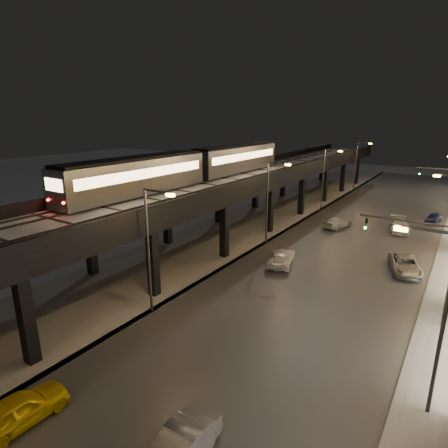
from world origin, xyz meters
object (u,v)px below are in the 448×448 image
Objects in this scene: car_onc_red at (433,219)px; car_onc_white at (399,226)px; car_mid_silver at (280,259)px; car_mid_dark at (338,223)px; car_taxi at (19,411)px; car_onc_dark at (405,265)px; car_near_white at (284,257)px; subway_train at (195,165)px.

car_onc_white is at bearing -107.81° from car_onc_red.
car_mid_dark is at bearing -111.88° from car_mid_silver.
car_taxi is 30.70m from car_onc_dark.
car_near_white is at bearing -175.35° from car_onc_dark.
car_taxi is 0.94× the size of car_mid_silver.
car_near_white is at bearing 103.85° from car_mid_dark.
car_mid_dark is (0.85, 15.18, -0.00)m from car_mid_silver.
car_onc_red is (22.56, 21.33, -7.66)m from subway_train.
subway_train is 8.74× the size of car_near_white.
car_onc_dark is (21.94, 1.79, -7.59)m from subway_train.
car_taxi reaches higher than car_near_white.
car_taxi is 0.87× the size of car_onc_white.
car_mid_silver is (-0.23, -0.57, -0.00)m from car_near_white.
car_near_white is 0.85× the size of car_mid_silver.
subway_train reaches higher than car_mid_dark.
subway_train is 14.43m from car_near_white.
car_onc_white reaches higher than car_mid_silver.
car_taxi is at bearing -69.25° from subway_train.
subway_train is at bearing 60.79° from car_mid_dark.
car_onc_red is at bearing -121.77° from car_mid_dark.
car_onc_dark is at bearing -110.28° from car_taxi.
car_near_white is at bearing -130.35° from car_mid_silver.
car_near_white is 0.78× the size of car_onc_dark.
car_onc_white is at bearing -131.89° from car_mid_silver.
car_mid_dark is at bearing -172.57° from car_onc_white.
car_onc_dark is at bearing 147.29° from car_mid_dark.
car_near_white reaches higher than car_mid_dark.
car_mid_silver is at bearing -173.05° from car_onc_dark.
car_mid_silver reaches higher than car_onc_red.
car_onc_dark reaches higher than car_onc_red.
car_taxi reaches higher than car_mid_silver.
car_mid_silver is (1.77, 23.79, -0.10)m from car_taxi.
car_onc_red is at bearing -132.73° from car_mid_silver.
car_onc_white is (7.35, 17.10, 0.08)m from car_near_white.
car_onc_dark reaches higher than car_near_white.
car_mid_silver is at bearing 54.74° from car_near_white.
subway_train is 7.42× the size of car_mid_silver.
subway_train is 6.85× the size of car_onc_dark.
car_mid_dark is 14.13m from car_onc_dark.
car_mid_silver is (11.82, -2.73, -7.65)m from subway_train.
car_near_white is at bearing -92.19° from car_taxi.
car_near_white is at bearing -105.60° from car_onc_red.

